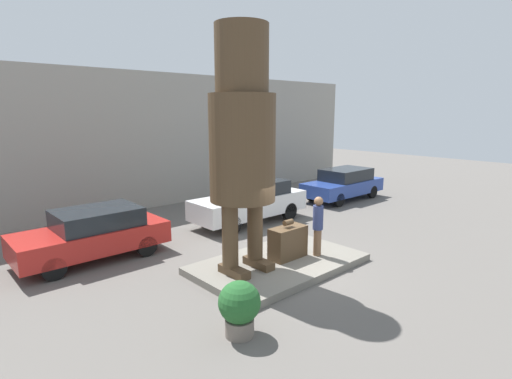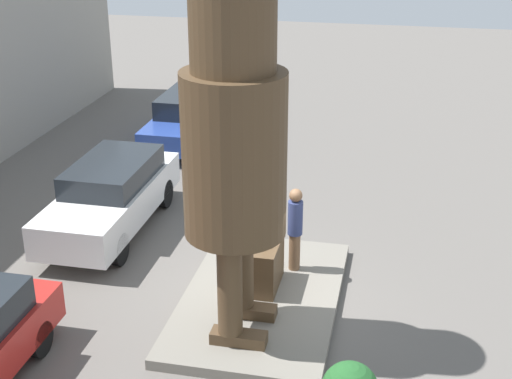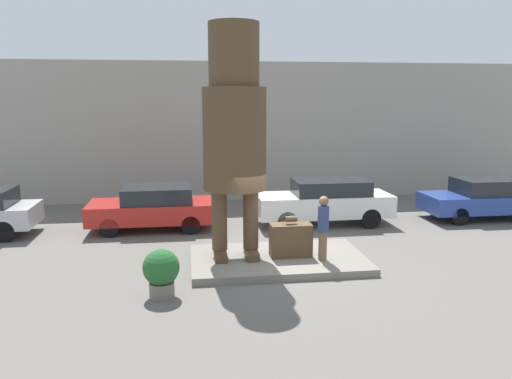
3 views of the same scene
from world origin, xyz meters
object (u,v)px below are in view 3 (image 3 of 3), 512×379
object	(u,v)px
planter_pot	(161,271)
statue_figure	(234,124)
tourist	(323,225)
giant_suitcase	(291,240)
parked_car_red	(153,207)
parked_car_white	(325,201)
parked_car_blue	(485,198)

from	to	relation	value
planter_pot	statue_figure	bearing A→B (deg)	48.23
tourist	statue_figure	bearing A→B (deg)	164.23
giant_suitcase	tourist	xyz separation A→B (m)	(0.78, -0.43, 0.49)
giant_suitcase	parked_car_red	xyz separation A→B (m)	(-3.92, 4.16, 0.13)
giant_suitcase	planter_pot	xyz separation A→B (m)	(-3.38, -1.91, -0.04)
giant_suitcase	planter_pot	distance (m)	3.88
parked_car_red	parked_car_white	world-z (taller)	parked_car_white
statue_figure	planter_pot	xyz separation A→B (m)	(-1.89, -2.12, -3.18)
giant_suitcase	parked_car_blue	xyz separation A→B (m)	(8.24, 4.00, 0.14)
statue_figure	parked_car_white	xyz separation A→B (m)	(3.58, 3.77, -2.93)
statue_figure	parked_car_blue	world-z (taller)	statue_figure
giant_suitcase	statue_figure	bearing A→B (deg)	172.09
statue_figure	parked_car_white	bearing A→B (deg)	46.44
parked_car_red	parked_car_blue	xyz separation A→B (m)	(12.16, -0.15, 0.01)
parked_car_blue	planter_pot	bearing A→B (deg)	26.96
statue_figure	parked_car_white	world-z (taller)	statue_figure
tourist	planter_pot	distance (m)	4.45
giant_suitcase	tourist	bearing A→B (deg)	-29.12
planter_pot	parked_car_white	bearing A→B (deg)	47.07
giant_suitcase	parked_car_red	distance (m)	5.71
parked_car_red	statue_figure	bearing A→B (deg)	121.56
parked_car_white	statue_figure	bearing A→B (deg)	46.44
tourist	parked_car_blue	bearing A→B (deg)	30.74
statue_figure	tourist	bearing A→B (deg)	-15.77
tourist	parked_car_blue	size ratio (longest dim) A/B	0.39
statue_figure	parked_car_white	distance (m)	5.97
tourist	parked_car_red	bearing A→B (deg)	135.65
giant_suitcase	parked_car_blue	world-z (taller)	parked_car_blue
giant_suitcase	parked_car_blue	size ratio (longest dim) A/B	0.25
tourist	parked_car_red	xyz separation A→B (m)	(-4.70, 4.59, -0.36)
giant_suitcase	parked_car_white	size ratio (longest dim) A/B	0.24
statue_figure	giant_suitcase	distance (m)	3.48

